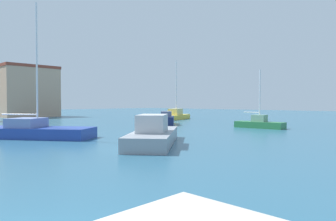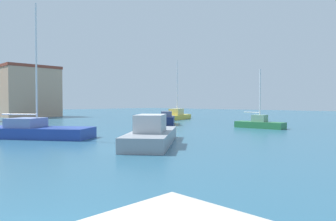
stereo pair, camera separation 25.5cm
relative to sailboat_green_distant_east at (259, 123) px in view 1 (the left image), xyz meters
name	(u,v)px [view 1 (the left image)]	position (x,y,z in m)	size (l,w,h in m)	color
water	(100,129)	(-11.25, 10.49, -0.45)	(160.00, 160.00, 0.00)	#285670
sailboat_green_distant_east	(259,123)	(0.00, 0.00, 0.00)	(1.88, 4.77, 5.71)	#28703D
motorboat_navy_center_channel	(167,120)	(-3.05, 9.69, 0.11)	(4.54, 4.30, 1.52)	#19234C
sailboat_blue_outer_mooring	(36,131)	(-18.60, 7.30, 0.06)	(6.55, 7.85, 9.40)	#233D93
motorboat_grey_near_pier	(153,134)	(-15.06, -0.95, 0.14)	(7.44, 6.61, 1.78)	gray
sailboat_yellow_distant_north	(176,115)	(5.79, 16.37, 0.12)	(7.16, 4.35, 8.74)	gold
waterfront_apartments	(29,91)	(-6.26, 39.96, 4.01)	(9.19, 5.26, 8.91)	tan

